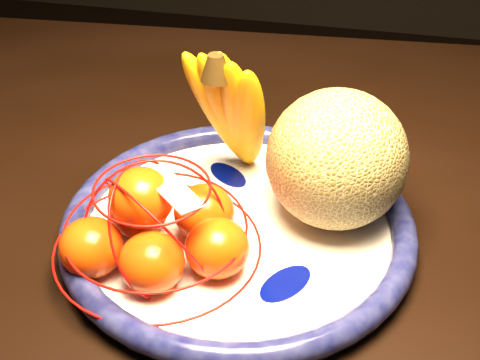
% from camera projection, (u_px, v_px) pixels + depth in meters
% --- Properties ---
extents(dining_table, '(1.67, 1.07, 0.80)m').
position_uv_depth(dining_table, '(337.00, 274.00, 0.80)').
color(dining_table, black).
rests_on(dining_table, ground).
extents(fruit_bowl, '(0.38, 0.38, 0.03)m').
position_uv_depth(fruit_bowl, '(238.00, 227.00, 0.71)').
color(fruit_bowl, white).
rests_on(fruit_bowl, dining_table).
extents(cantaloupe, '(0.15, 0.15, 0.15)m').
position_uv_depth(cantaloupe, '(337.00, 159.00, 0.69)').
color(cantaloupe, olive).
rests_on(cantaloupe, fruit_bowl).
extents(banana_bunch, '(0.12, 0.12, 0.18)m').
position_uv_depth(banana_bunch, '(234.00, 108.00, 0.73)').
color(banana_bunch, '#E5AD00').
rests_on(banana_bunch, fruit_bowl).
extents(mandarin_bag, '(0.22, 0.22, 0.13)m').
position_uv_depth(mandarin_bag, '(157.00, 229.00, 0.66)').
color(mandarin_bag, '#FF4211').
rests_on(mandarin_bag, fruit_bowl).
extents(price_tag, '(0.07, 0.07, 0.01)m').
position_uv_depth(price_tag, '(172.00, 188.00, 0.62)').
color(price_tag, white).
rests_on(price_tag, mandarin_bag).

